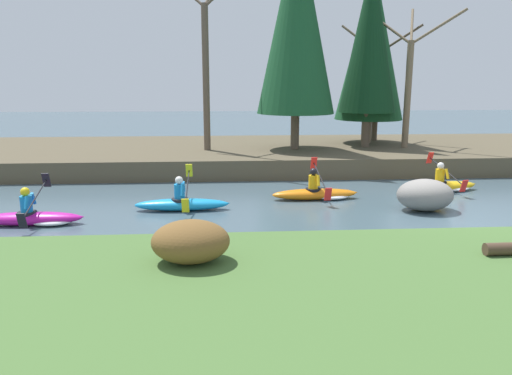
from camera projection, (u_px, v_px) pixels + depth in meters
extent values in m
plane|color=#425660|center=(445.00, 219.00, 13.63)|extent=(90.00, 90.00, 0.00)
cube|color=brown|center=(355.00, 153.00, 22.78)|extent=(44.00, 8.22, 0.77)
cylinder|color=brown|center=(295.00, 131.00, 21.22)|extent=(0.36, 0.36, 1.53)
cone|color=#194C28|center=(297.00, 18.00, 20.23)|extent=(3.24, 3.24, 7.71)
cylinder|color=brown|center=(366.00, 129.00, 22.07)|extent=(0.36, 0.36, 1.52)
cone|color=#0F3319|center=(370.00, 35.00, 21.21)|extent=(2.45, 2.45, 6.46)
cylinder|color=#7A664C|center=(367.00, 131.00, 23.35)|extent=(0.36, 0.36, 1.10)
cone|color=#194C28|center=(372.00, 44.00, 22.50)|extent=(3.10, 3.10, 6.78)
cylinder|color=brown|center=(206.00, 79.00, 20.51)|extent=(0.28, 0.28, 5.91)
cylinder|color=brown|center=(376.00, 96.00, 23.92)|extent=(0.28, 0.28, 4.27)
cylinder|color=brown|center=(360.00, 39.00, 23.90)|extent=(1.59, 1.36, 1.44)
cylinder|color=brown|center=(400.00, 39.00, 22.78)|extent=(1.67, 1.43, 1.27)
cylinder|color=brown|center=(380.00, 38.00, 24.17)|extent=(0.74, 1.79, 1.59)
cylinder|color=#7A664C|center=(408.00, 95.00, 21.44)|extent=(0.28, 0.28, 4.54)
cylinder|color=#7A664C|center=(389.00, 28.00, 21.41)|extent=(1.68, 1.44, 1.52)
cylinder|color=#7A664C|center=(438.00, 27.00, 20.22)|extent=(1.77, 1.51, 1.34)
cylinder|color=#7A664C|center=(412.00, 26.00, 21.70)|extent=(0.78, 1.90, 1.69)
ellipsoid|color=brown|center=(191.00, 241.00, 8.95)|extent=(1.41, 1.18, 0.76)
ellipsoid|color=yellow|center=(440.00, 187.00, 16.83)|extent=(2.77, 1.13, 0.34)
cone|color=yellow|center=(472.00, 184.00, 17.15)|extent=(0.38, 0.27, 0.20)
cylinder|color=black|center=(439.00, 183.00, 16.79)|extent=(0.57, 0.57, 0.08)
cylinder|color=yellow|center=(440.00, 175.00, 16.73)|extent=(0.35, 0.35, 0.42)
sphere|color=white|center=(441.00, 166.00, 16.66)|extent=(0.27, 0.27, 0.23)
cylinder|color=yellow|center=(438.00, 171.00, 16.97)|extent=(0.13, 0.24, 0.35)
cylinder|color=yellow|center=(447.00, 174.00, 16.52)|extent=(0.13, 0.24, 0.35)
cylinder|color=black|center=(446.00, 171.00, 16.77)|extent=(0.42, 1.88, 0.65)
cube|color=red|center=(430.00, 158.00, 17.60)|extent=(0.23, 0.20, 0.41)
cube|color=red|center=(464.00, 186.00, 15.94)|extent=(0.23, 0.20, 0.41)
ellipsoid|color=white|center=(454.00, 188.00, 16.99)|extent=(1.22, 0.91, 0.18)
ellipsoid|color=orange|center=(315.00, 194.00, 15.76)|extent=(2.73, 0.74, 0.34)
cone|color=orange|center=(353.00, 192.00, 15.90)|extent=(0.36, 0.22, 0.20)
cylinder|color=black|center=(313.00, 190.00, 15.72)|extent=(0.50, 0.50, 0.08)
cylinder|color=yellow|center=(313.00, 182.00, 15.67)|extent=(0.31, 0.31, 0.42)
sphere|color=black|center=(314.00, 172.00, 15.60)|extent=(0.24, 0.24, 0.23)
cylinder|color=yellow|center=(315.00, 178.00, 15.90)|extent=(0.10, 0.23, 0.35)
cylinder|color=yellow|center=(318.00, 181.00, 15.43)|extent=(0.10, 0.23, 0.35)
cylinder|color=black|center=(321.00, 178.00, 15.67)|extent=(0.13, 1.91, 0.65)
cube|color=red|center=(314.00, 163.00, 16.52)|extent=(0.21, 0.17, 0.41)
cube|color=red|center=(328.00, 194.00, 14.81)|extent=(0.21, 0.17, 0.41)
ellipsoid|color=white|center=(331.00, 196.00, 15.84)|extent=(1.13, 0.76, 0.18)
ellipsoid|color=#1993D6|center=(182.00, 205.00, 14.46)|extent=(2.70, 0.60, 0.34)
cone|color=#1993D6|center=(224.00, 203.00, 14.54)|extent=(0.35, 0.20, 0.20)
cylinder|color=black|center=(180.00, 200.00, 14.43)|extent=(0.48, 0.48, 0.08)
cylinder|color=#1984CC|center=(179.00, 191.00, 14.37)|extent=(0.30, 0.30, 0.42)
sphere|color=white|center=(179.00, 180.00, 14.30)|extent=(0.23, 0.23, 0.23)
cylinder|color=#1984CC|center=(183.00, 187.00, 14.59)|extent=(0.09, 0.23, 0.35)
cylinder|color=#1984CC|center=(182.00, 190.00, 14.13)|extent=(0.09, 0.23, 0.35)
cylinder|color=black|center=(187.00, 187.00, 14.36)|extent=(0.04, 1.91, 0.65)
cube|color=yellow|center=(189.00, 170.00, 15.22)|extent=(0.20, 0.16, 0.41)
cube|color=yellow|center=(185.00, 206.00, 13.50)|extent=(0.20, 0.16, 0.41)
ellipsoid|color=#C61999|center=(30.00, 219.00, 13.03)|extent=(2.70, 0.61, 0.34)
cone|color=#C61999|center=(78.00, 217.00, 13.11)|extent=(0.35, 0.20, 0.20)
cylinder|color=black|center=(27.00, 213.00, 13.00)|extent=(0.48, 0.48, 0.08)
cylinder|color=#1984CC|center=(26.00, 204.00, 12.94)|extent=(0.30, 0.30, 0.42)
sphere|color=yellow|center=(25.00, 192.00, 12.87)|extent=(0.23, 0.23, 0.23)
cylinder|color=#1984CC|center=(33.00, 198.00, 13.16)|extent=(0.09, 0.23, 0.35)
cylinder|color=#1984CC|center=(26.00, 203.00, 12.70)|extent=(0.09, 0.23, 0.35)
cylinder|color=black|center=(35.00, 199.00, 12.93)|extent=(0.04, 1.91, 0.65)
cube|color=black|center=(46.00, 180.00, 13.79)|extent=(0.20, 0.16, 0.41)
cube|color=black|center=(22.00, 221.00, 12.07)|extent=(0.20, 0.16, 0.41)
ellipsoid|color=white|center=(52.00, 221.00, 13.08)|extent=(1.10, 0.70, 0.18)
ellipsoid|color=gray|center=(425.00, 195.00, 14.39)|extent=(1.63, 1.27, 0.92)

